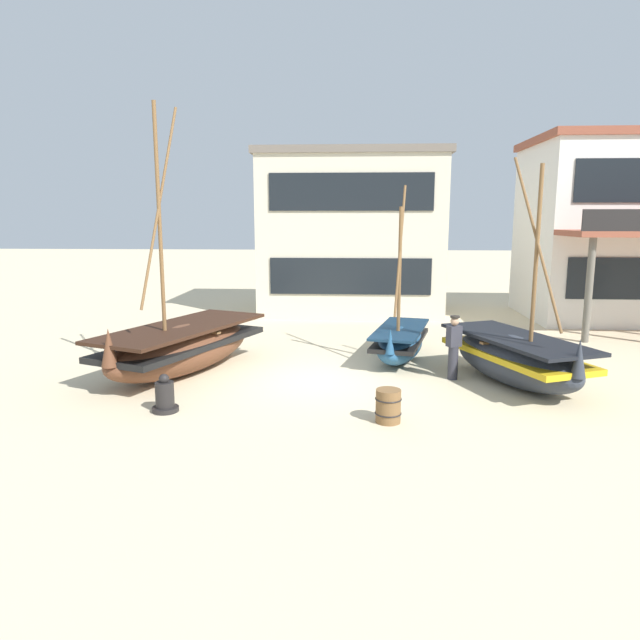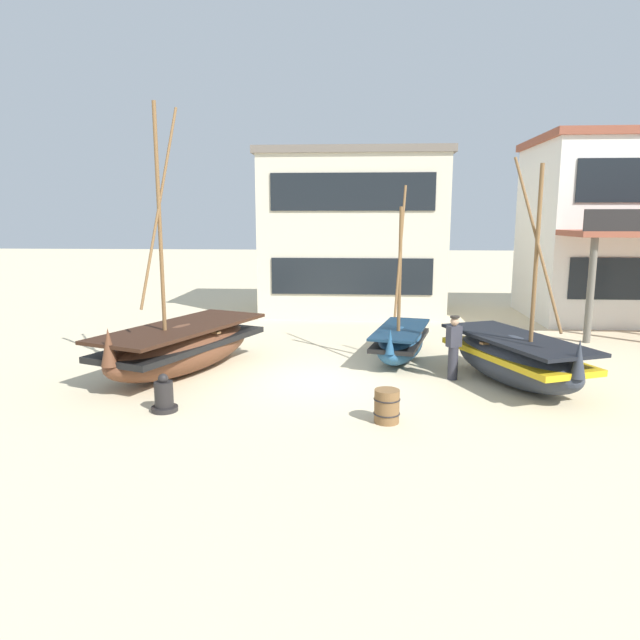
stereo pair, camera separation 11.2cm
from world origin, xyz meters
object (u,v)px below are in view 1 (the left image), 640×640
Objects in this scene: wooden_barrel at (388,406)px; fisherman_by_hull at (454,348)px; fishing_boat_near_left at (400,342)px; fishing_boat_centre_large at (182,346)px; harbor_building_main at (351,233)px; fishing_boat_far_right at (515,358)px; harbor_building_annex at (624,229)px; capstan_winch at (165,397)px.

fisherman_by_hull is at bearing 60.66° from wooden_barrel.
fishing_boat_near_left reaches higher than fisherman_by_hull.
fishing_boat_near_left is 7.27× the size of wooden_barrel.
fisherman_by_hull is 2.41× the size of wooden_barrel.
fishing_boat_centre_large is 0.87× the size of harbor_building_main.
fishing_boat_centre_large reaches higher than wooden_barrel.
harbor_building_annex is at bearing 55.56° from fishing_boat_far_right.
fishing_boat_far_right is at bearing -69.60° from harbor_building_main.
harbor_building_main is at bearing 93.57° from wooden_barrel.
fishing_boat_near_left reaches higher than capstan_winch.
fishing_boat_far_right is 1.54m from fisherman_by_hull.
fishing_boat_centre_large reaches higher than fishing_boat_far_right.
fishing_boat_centre_large is at bearing 176.07° from fishing_boat_far_right.
fishing_boat_centre_large is 7.28m from fisherman_by_hull.
capstan_winch is (-5.47, -4.97, -0.22)m from fishing_boat_near_left.
fisherman_by_hull is at bearing 23.79° from capstan_winch.
fishing_boat_far_right is at bearing -13.33° from fisherman_by_hull.
harbor_building_main is at bearing 99.67° from fishing_boat_near_left.
harbor_building_annex is at bearing 49.22° from fisherman_by_hull.
fishing_boat_far_right reaches higher than fisherman_by_hull.
fishing_boat_centre_large is 6.49m from wooden_barrel.
fishing_boat_near_left is 2.37m from fisherman_by_hull.
wooden_barrel is at bearing -138.48° from fishing_boat_far_right.
fishing_boat_far_right is at bearing -41.12° from fishing_boat_near_left.
wooden_barrel is (5.40, -3.58, -0.37)m from fishing_boat_centre_large.
fishing_boat_far_right is at bearing 41.52° from wooden_barrel.
fishing_boat_near_left is 6.30m from fishing_boat_centre_large.
capstan_winch reaches higher than wooden_barrel.
fishing_boat_centre_large is 12.07m from harbor_building_main.
harbor_building_annex is at bearing 40.09° from capstan_winch.
fishing_boat_near_left is 12.80m from harbor_building_annex.
fishing_boat_centre_large is at bearing -163.73° from fishing_boat_near_left.
capstan_winch is at bearing -105.60° from harbor_building_main.
fisherman_by_hull is at bearing -75.99° from harbor_building_main.
capstan_winch is at bearing 175.56° from wooden_barrel.
fisherman_by_hull is 11.75m from harbor_building_main.
fishing_boat_centre_large is 8.78m from fishing_boat_far_right.
harbor_building_annex reaches higher than fishing_boat_far_right.
harbor_building_annex is (11.21, -1.31, 0.20)m from harbor_building_main.
fishing_boat_near_left is 0.61× the size of harbor_building_annex.
harbor_building_annex is (8.44, 9.79, 2.86)m from fisherman_by_hull.
fishing_boat_near_left is 6.02× the size of capstan_winch.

